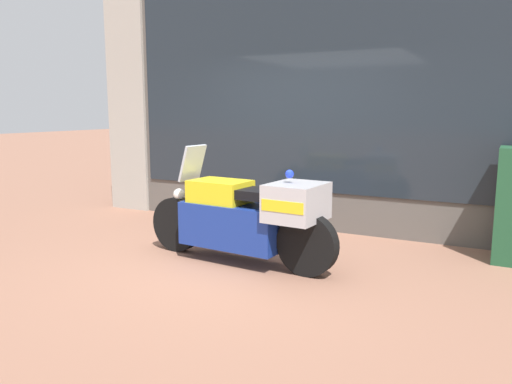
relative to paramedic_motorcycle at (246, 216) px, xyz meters
The scene contains 4 objects.
ground_plane 0.57m from the paramedic_motorcycle, 169.44° to the left, with size 60.00×60.00×0.00m, color #8E604C.
shop_building 2.59m from the paramedic_motorcycle, 105.11° to the left, with size 6.95×0.55×4.11m.
window_display 2.07m from the paramedic_motorcycle, 86.08° to the left, with size 5.73×0.30×1.98m.
paramedic_motorcycle is the anchor object (origin of this frame).
Camera 1 is at (2.71, -4.69, 1.68)m, focal length 35.00 mm.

